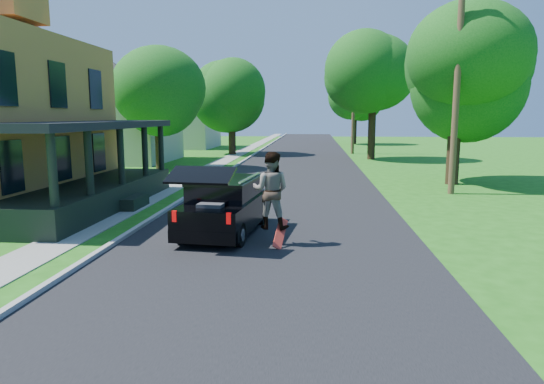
# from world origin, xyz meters

# --- Properties ---
(ground) EXTENTS (140.00, 140.00, 0.00)m
(ground) POSITION_xyz_m (0.00, 0.00, 0.00)
(ground) COLOR #1F5E12
(ground) RESTS_ON ground
(street) EXTENTS (8.00, 120.00, 0.02)m
(street) POSITION_xyz_m (0.00, 20.00, 0.00)
(street) COLOR black
(street) RESTS_ON ground
(curb) EXTENTS (0.15, 120.00, 0.12)m
(curb) POSITION_xyz_m (-4.05, 20.00, 0.00)
(curb) COLOR #989893
(curb) RESTS_ON ground
(sidewalk) EXTENTS (1.30, 120.00, 0.03)m
(sidewalk) POSITION_xyz_m (-5.60, 20.00, 0.00)
(sidewalk) COLOR gray
(sidewalk) RESTS_ON ground
(front_walk) EXTENTS (6.50, 1.20, 0.03)m
(front_walk) POSITION_xyz_m (-9.50, 6.00, 0.00)
(front_walk) COLOR gray
(front_walk) RESTS_ON ground
(neighbor_house_mid) EXTENTS (12.78, 12.78, 8.30)m
(neighbor_house_mid) POSITION_xyz_m (-13.50, 24.00, 4.19)
(neighbor_house_mid) COLOR beige
(neighbor_house_mid) RESTS_ON ground
(neighbor_house_far) EXTENTS (12.78, 12.78, 8.30)m
(neighbor_house_far) POSITION_xyz_m (-13.50, 40.00, 4.19)
(neighbor_house_far) COLOR beige
(neighbor_house_far) RESTS_ON ground
(black_suv) EXTENTS (2.14, 4.63, 2.09)m
(black_suv) POSITION_xyz_m (-1.40, 2.53, 0.80)
(black_suv) COLOR black
(black_suv) RESTS_ON ground
(skateboarder) EXTENTS (1.06, 0.88, 2.00)m
(skateboarder) POSITION_xyz_m (-0.01, 1.50, 1.42)
(skateboarder) COLOR black
(skateboarder) RESTS_ON ground
(skateboard) EXTENTS (0.36, 0.77, 0.74)m
(skateboard) POSITION_xyz_m (0.26, 1.23, 0.32)
(skateboard) COLOR #AE1D0E
(skateboard) RESTS_ON ground
(tree_left_mid) EXTENTS (7.01, 6.82, 7.88)m
(tree_left_mid) POSITION_xyz_m (-8.73, 19.27, 4.96)
(tree_left_mid) COLOR black
(tree_left_mid) RESTS_ON ground
(tree_left_far) EXTENTS (7.11, 7.21, 9.15)m
(tree_left_far) POSITION_xyz_m (-6.03, 31.01, 5.81)
(tree_left_far) COLOR black
(tree_left_far) RESTS_ON ground
(tree_right_near) EXTENTS (6.91, 6.58, 8.81)m
(tree_right_near) POSITION_xyz_m (7.81, 13.54, 5.75)
(tree_right_near) COLOR black
(tree_right_near) RESTS_ON ground
(tree_right_mid) EXTENTS (7.39, 7.45, 10.26)m
(tree_right_mid) POSITION_xyz_m (5.47, 27.27, 6.70)
(tree_right_mid) COLOR black
(tree_right_mid) RESTS_ON ground
(tree_right_far) EXTENTS (6.86, 6.64, 8.81)m
(tree_right_far) POSITION_xyz_m (5.84, 48.31, 5.78)
(tree_right_far) COLOR black
(tree_right_far) RESTS_ON ground
(utility_pole_near) EXTENTS (1.66, 0.46, 9.60)m
(utility_pole_near) POSITION_xyz_m (7.00, 10.43, 4.95)
(utility_pole_near) COLOR #4E3C24
(utility_pole_near) RESTS_ON ground
(utility_pole_far) EXTENTS (1.72, 0.28, 10.09)m
(utility_pole_far) POSITION_xyz_m (4.50, 32.85, 5.20)
(utility_pole_far) COLOR #4E3C24
(utility_pole_far) RESTS_ON ground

